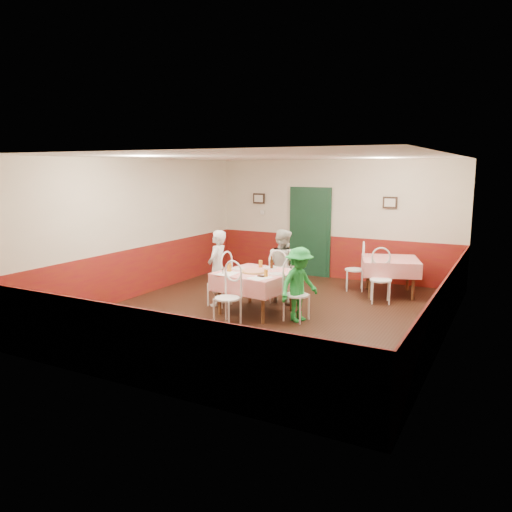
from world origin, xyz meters
The scene contains 39 objects.
floor centered at (0.00, 0.00, 0.00)m, with size 7.00×7.00×0.00m, color black.
ceiling centered at (0.00, 0.00, 2.80)m, with size 7.00×7.00×0.00m, color white.
back_wall centered at (0.00, 3.50, 1.40)m, with size 6.00×0.10×2.80m, color beige.
front_wall centered at (0.00, -3.50, 1.40)m, with size 6.00×0.10×2.80m, color beige.
left_wall centered at (-3.00, 0.00, 1.40)m, with size 0.10×7.00×2.80m, color beige.
right_wall centered at (3.00, 0.00, 1.40)m, with size 0.10×7.00×2.80m, color beige.
wainscot_back centered at (0.00, 3.48, 0.50)m, with size 6.00×0.03×1.00m, color maroon.
wainscot_front centered at (0.00, -3.48, 0.50)m, with size 6.00×0.03×1.00m, color maroon.
wainscot_left centered at (-2.98, 0.00, 0.50)m, with size 0.03×7.00×1.00m, color maroon.
wainscot_right centered at (2.98, 0.00, 0.50)m, with size 0.03×7.00×1.00m, color maroon.
door centered at (-0.60, 3.45, 1.05)m, with size 0.96×0.06×2.10m, color black.
picture_left centered at (-2.00, 3.45, 1.85)m, with size 0.32×0.03×0.26m, color black.
picture_right centered at (1.30, 3.45, 1.85)m, with size 0.32×0.03×0.26m, color black.
thermostat centered at (-1.90, 3.45, 1.50)m, with size 0.10×0.03×0.10m, color white.
main_table centered at (-0.26, -0.01, 0.38)m, with size 1.22×1.22×0.77m, color red.
second_table centered at (1.58, 2.49, 0.38)m, with size 1.12×1.12×0.77m, color red.
chair_left centered at (-1.10, 0.10, 0.45)m, with size 0.42×0.42×0.90m, color white, non-canonical shape.
chair_right centered at (0.59, -0.11, 0.45)m, with size 0.42×0.42×0.90m, color white, non-canonical shape.
chair_far centered at (-0.15, 0.84, 0.45)m, with size 0.42×0.42×0.90m, color white, non-canonical shape.
chair_near centered at (-0.36, -0.85, 0.45)m, with size 0.42×0.42×0.90m, color white, non-canonical shape.
chair_second_a centered at (0.83, 2.49, 0.45)m, with size 0.42×0.42×0.90m, color white, non-canonical shape.
chair_second_b centered at (1.58, 1.74, 0.45)m, with size 0.42×0.42×0.90m, color white, non-canonical shape.
pizza centered at (-0.27, -0.06, 0.78)m, with size 0.46×0.46×0.03m, color #B74723.
plate_left centered at (-0.66, 0.05, 0.77)m, with size 0.25×0.25×0.01m, color white.
plate_right centered at (0.15, -0.03, 0.77)m, with size 0.25×0.25×0.01m, color white.
plate_far centered at (-0.18, 0.41, 0.77)m, with size 0.25×0.25×0.01m, color white.
glass_a centered at (-0.70, -0.21, 0.84)m, with size 0.08×0.08×0.15m, color #BF7219.
glass_b centered at (0.09, -0.30, 0.82)m, with size 0.07×0.07×0.13m, color #BF7219.
glass_c centered at (-0.37, 0.40, 0.83)m, with size 0.07×0.07×0.13m, color #BF7219.
beer_bottle centered at (-0.12, 0.35, 0.87)m, with size 0.06×0.06×0.22m, color #381C0A.
shaker_a centered at (-0.71, -0.39, 0.81)m, with size 0.04×0.04×0.09m, color silver.
shaker_b centered at (-0.69, -0.44, 0.81)m, with size 0.04×0.04×0.09m, color silver.
shaker_c centered at (-0.76, -0.31, 0.81)m, with size 0.04×0.04×0.09m, color #B23319.
menu_left centered at (-0.63, -0.39, 0.76)m, with size 0.30×0.40×0.00m, color white.
menu_right centered at (0.05, -0.42, 0.76)m, with size 0.30×0.40×0.00m, color white.
wallet centered at (0.02, -0.34, 0.77)m, with size 0.11×0.09×0.02m, color black.
diner_left centered at (-1.15, 0.10, 0.73)m, with size 0.53×0.35×1.45m, color gray.
diner_far centered at (-0.15, 0.89, 0.72)m, with size 0.70×0.55×1.45m, color gray.
diner_right centered at (0.64, -0.12, 0.64)m, with size 0.83×0.48×1.29m, color gray.
Camera 1 is at (3.87, -7.80, 2.61)m, focal length 35.00 mm.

